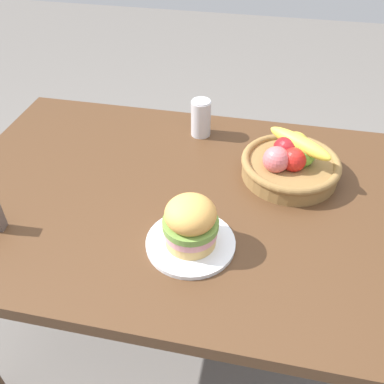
# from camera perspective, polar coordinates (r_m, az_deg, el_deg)

# --- Properties ---
(ground_plane) EXTENTS (8.00, 8.00, 0.00)m
(ground_plane) POSITION_cam_1_polar(r_m,az_deg,el_deg) (1.77, -0.14, -19.12)
(ground_plane) COLOR slate
(dining_table) EXTENTS (1.40, 0.90, 0.75)m
(dining_table) POSITION_cam_1_polar(r_m,az_deg,el_deg) (1.25, -0.18, -3.91)
(dining_table) COLOR #4C301C
(dining_table) RESTS_ON ground_plane
(plate) EXTENTS (0.22, 0.22, 0.01)m
(plate) POSITION_cam_1_polar(r_m,az_deg,el_deg) (1.04, -0.19, -6.95)
(plate) COLOR white
(plate) RESTS_ON dining_table
(sandwich) EXTENTS (0.14, 0.14, 0.13)m
(sandwich) POSITION_cam_1_polar(r_m,az_deg,el_deg) (0.99, -0.20, -4.17)
(sandwich) COLOR #DBAD60
(sandwich) RESTS_ON plate
(soda_can) EXTENTS (0.07, 0.07, 0.13)m
(soda_can) POSITION_cam_1_polar(r_m,az_deg,el_deg) (1.41, 1.22, 10.07)
(soda_can) COLOR silver
(soda_can) RESTS_ON dining_table
(fruit_basket) EXTENTS (0.29, 0.29, 0.14)m
(fruit_basket) POSITION_cam_1_polar(r_m,az_deg,el_deg) (1.26, 13.32, 4.03)
(fruit_basket) COLOR olive
(fruit_basket) RESTS_ON dining_table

